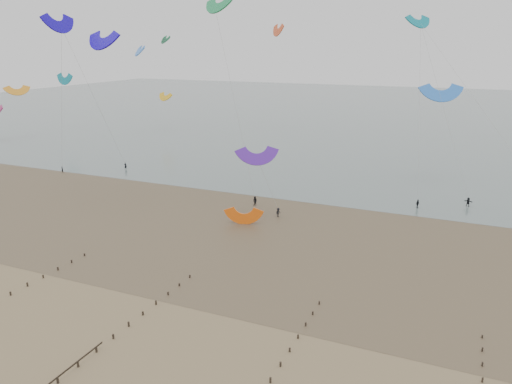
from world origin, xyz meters
TOP-DOWN VIEW (x-y plane):
  - ground at (0.00, 0.00)m, footprint 500.00×500.00m
  - sea_and_shore at (-4.08, 34.40)m, footprint 500.00×665.00m
  - kitesurfer_lead at (-54.14, 49.32)m, footprint 0.65×0.54m
  - kitesurfers at (25.96, 50.89)m, footprint 101.41×21.39m
  - grounded_kite at (1.87, 33.83)m, footprint 6.77×5.91m
  - kites_airborne at (-25.48, 80.79)m, footprint 223.56×107.08m

SIDE VIEW (x-z plane):
  - ground at x=0.00m, z-range 0.00..0.00m
  - grounded_kite at x=1.87m, z-range -1.58..1.58m
  - sea_and_shore at x=-4.08m, z-range -0.01..0.02m
  - kitesurfer_lead at x=-54.14m, z-range 0.00..1.55m
  - kitesurfers at x=25.96m, z-range -0.04..1.84m
  - kites_airborne at x=-25.48m, z-range 3.68..40.22m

